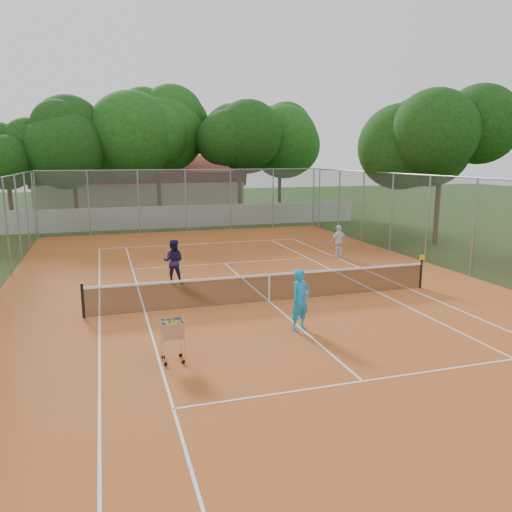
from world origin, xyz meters
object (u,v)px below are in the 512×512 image
object	(u,v)px
tennis_net	(269,287)
clubhouse	(140,188)
player_near	(300,300)
player_far_left	(173,261)
player_far_right	(339,242)
ball_hopper	(173,340)

from	to	relation	value
tennis_net	clubhouse	world-z (taller)	clubhouse
player_near	player_far_left	distance (m)	7.02
clubhouse	player_far_right	world-z (taller)	clubhouse
player_near	player_far_right	world-z (taller)	player_near
tennis_net	clubhouse	xyz separation A→B (m)	(-2.00, 29.00, 1.69)
tennis_net	player_far_left	xyz separation A→B (m)	(-2.70, 3.57, 0.35)
player_near	player_far_right	bearing A→B (deg)	33.33
player_far_right	player_far_left	bearing A→B (deg)	7.29
player_far_left	ball_hopper	bearing A→B (deg)	100.88
player_near	player_far_right	xyz separation A→B (m)	(5.63, 8.95, -0.08)
player_far_right	tennis_net	bearing A→B (deg)	38.09
tennis_net	ball_hopper	world-z (taller)	ball_hopper
clubhouse	player_near	world-z (taller)	clubhouse
player_near	ball_hopper	world-z (taller)	player_near
player_near	tennis_net	bearing A→B (deg)	64.10
player_near	player_far_left	size ratio (longest dim) A/B	1.04
player_far_right	clubhouse	bearing A→B (deg)	-80.99
player_far_right	ball_hopper	bearing A→B (deg)	38.12
tennis_net	player_near	size ratio (longest dim) A/B	6.78
clubhouse	player_far_right	bearing A→B (deg)	-71.80
clubhouse	ball_hopper	distance (m)	33.22
clubhouse	player_far_left	distance (m)	25.47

